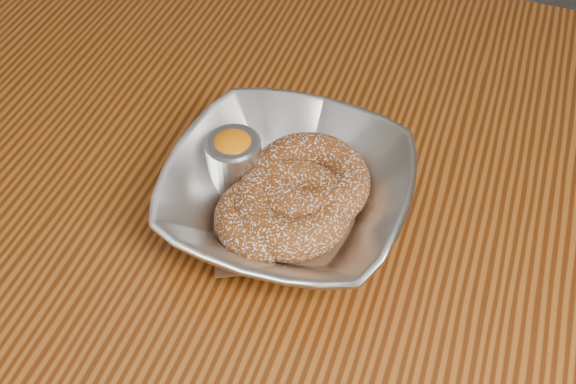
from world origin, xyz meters
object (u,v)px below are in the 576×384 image
(donut_extra, at_px, (266,217))
(donut_front, at_px, (291,209))
(serving_bowl, at_px, (288,194))
(ramekin, at_px, (234,158))
(donut_back, at_px, (309,181))
(table, at_px, (288,240))

(donut_extra, bearing_deg, donut_front, 37.84)
(serving_bowl, relative_size, donut_extra, 2.42)
(ramekin, bearing_deg, donut_front, -26.75)
(donut_back, height_order, donut_extra, donut_back)
(serving_bowl, xyz_separation_m, donut_back, (0.01, 0.02, 0.00))
(table, bearing_deg, donut_extra, -86.69)
(table, distance_m, donut_extra, 0.14)
(donut_back, bearing_deg, donut_extra, -115.19)
(ramekin, bearing_deg, serving_bowl, -15.68)
(donut_extra, relative_size, ramekin, 1.62)
(table, distance_m, donut_back, 0.13)
(donut_back, xyz_separation_m, donut_extra, (-0.02, -0.05, -0.00))
(table, height_order, ramekin, ramekin)
(donut_front, relative_size, donut_extra, 1.20)
(donut_back, bearing_deg, donut_front, -98.62)
(table, height_order, donut_back, donut_back)
(donut_back, bearing_deg, ramekin, -178.17)
(donut_front, bearing_deg, ramekin, 153.25)
(donut_back, xyz_separation_m, ramekin, (-0.07, -0.00, 0.01))
(donut_extra, height_order, ramekin, ramekin)
(donut_extra, bearing_deg, table, 93.31)
(ramekin, bearing_deg, table, 25.14)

